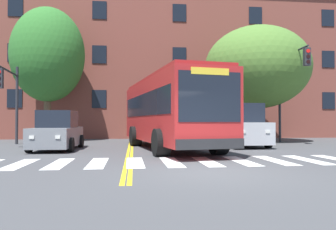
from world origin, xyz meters
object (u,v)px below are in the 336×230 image
(city_bus, at_px, (169,111))
(traffic_light_near_corner, at_px, (290,78))
(street_tree_curbside_large, at_px, (257,68))
(car_grey_near_lane, at_px, (57,132))
(car_silver_far_lane, at_px, (239,126))
(traffic_light_far_corner, at_px, (10,90))
(traffic_light_overhead, at_px, (186,94))
(street_tree_curbside_small, at_px, (48,55))

(city_bus, xyz_separation_m, traffic_light_near_corner, (7.88, 3.07, 2.12))
(traffic_light_near_corner, height_order, street_tree_curbside_large, street_tree_curbside_large)
(car_grey_near_lane, bearing_deg, car_silver_far_lane, 7.33)
(traffic_light_far_corner, distance_m, street_tree_curbside_large, 15.38)
(traffic_light_near_corner, relative_size, street_tree_curbside_large, 0.64)
(city_bus, xyz_separation_m, traffic_light_overhead, (1.46, 3.78, 1.17))
(car_silver_far_lane, bearing_deg, car_grey_near_lane, -172.67)
(street_tree_curbside_large, bearing_deg, traffic_light_near_corner, -54.02)
(traffic_light_far_corner, height_order, traffic_light_overhead, traffic_light_overhead)
(traffic_light_far_corner, bearing_deg, car_silver_far_lane, -6.01)
(traffic_light_near_corner, bearing_deg, street_tree_curbside_large, 125.98)
(car_silver_far_lane, distance_m, traffic_light_overhead, 4.08)
(car_silver_far_lane, relative_size, street_tree_curbside_large, 0.51)
(car_silver_far_lane, relative_size, street_tree_curbside_small, 0.51)
(street_tree_curbside_large, height_order, street_tree_curbside_small, street_tree_curbside_small)
(city_bus, height_order, car_silver_far_lane, city_bus)
(city_bus, bearing_deg, street_tree_curbside_large, 37.37)
(city_bus, distance_m, car_grey_near_lane, 5.52)
(traffic_light_overhead, bearing_deg, traffic_light_near_corner, -6.39)
(city_bus, relative_size, street_tree_curbside_large, 1.17)
(car_silver_far_lane, height_order, traffic_light_overhead, traffic_light_overhead)
(street_tree_curbside_small, bearing_deg, traffic_light_near_corner, -14.31)
(traffic_light_near_corner, height_order, street_tree_curbside_small, street_tree_curbside_small)
(traffic_light_far_corner, distance_m, street_tree_curbside_small, 5.32)
(traffic_light_overhead, xyz_separation_m, street_tree_curbside_large, (5.04, 1.18, 1.90))
(traffic_light_overhead, height_order, street_tree_curbside_large, street_tree_curbside_large)
(car_grey_near_lane, height_order, traffic_light_overhead, traffic_light_overhead)
(car_grey_near_lane, height_order, traffic_light_near_corner, traffic_light_near_corner)
(traffic_light_near_corner, distance_m, street_tree_curbside_small, 16.15)
(traffic_light_near_corner, height_order, traffic_light_far_corner, traffic_light_near_corner)
(car_grey_near_lane, bearing_deg, traffic_light_overhead, 28.13)
(car_silver_far_lane, bearing_deg, street_tree_curbside_small, 153.99)
(city_bus, height_order, car_grey_near_lane, city_bus)
(car_silver_far_lane, relative_size, traffic_light_overhead, 1.01)
(traffic_light_far_corner, bearing_deg, car_grey_near_lane, -38.74)
(traffic_light_near_corner, bearing_deg, city_bus, -158.73)
(traffic_light_overhead, xyz_separation_m, street_tree_curbside_small, (-9.13, 3.25, 2.88))
(city_bus, bearing_deg, car_silver_far_lane, 18.17)
(city_bus, xyz_separation_m, car_grey_near_lane, (-5.41, 0.11, -1.06))
(city_bus, distance_m, car_silver_far_lane, 4.32)
(car_grey_near_lane, height_order, traffic_light_far_corner, traffic_light_far_corner)
(traffic_light_far_corner, xyz_separation_m, street_tree_curbside_large, (15.08, 2.31, 1.90))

